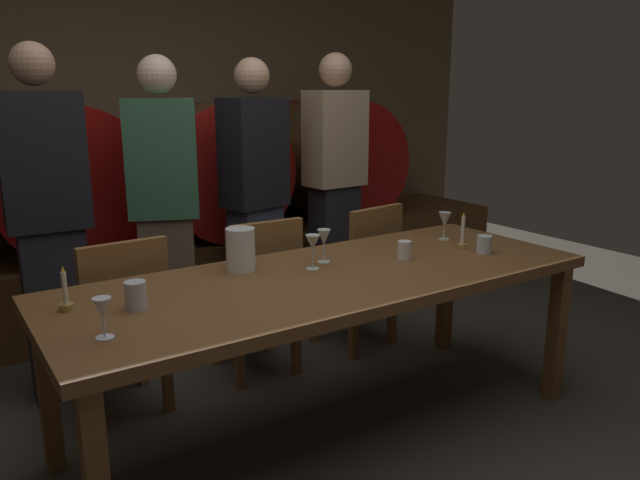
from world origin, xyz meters
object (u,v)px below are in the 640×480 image
at_px(wine_barrel_center_right, 209,169).
at_px(pitcher, 241,250).
at_px(wine_glass_center_right, 324,239).
at_px(cup_right, 484,244).
at_px(guest_far_right, 335,185).
at_px(cup_center, 404,250).
at_px(guest_far_left, 49,224).
at_px(wine_glass_far_left, 103,310).
at_px(wine_barrel_center_left, 62,180).
at_px(guest_center_right, 255,198).
at_px(dining_table, 329,289).
at_px(wine_glass_far_right, 445,221).
at_px(candle_right, 462,239).
at_px(wine_barrel_far_right, 330,160).
at_px(chair_center, 259,289).
at_px(cup_left, 136,295).
at_px(wine_glass_center_left, 313,244).
at_px(chair_right, 362,270).
at_px(candle_left, 66,299).
at_px(guest_center_left, 165,208).
at_px(chair_left, 121,319).

xyz_separation_m(wine_barrel_center_right, pitcher, (-0.63, -1.75, -0.13)).
relative_size(wine_glass_center_right, cup_right, 1.81).
distance_m(guest_far_right, cup_center, 1.33).
bearing_deg(guest_far_left, wine_glass_far_left, 89.89).
xyz_separation_m(wine_barrel_center_left, guest_center_right, (0.96, -0.78, -0.09)).
bearing_deg(pitcher, dining_table, -41.96).
relative_size(pitcher, wine_glass_far_right, 1.30).
height_order(guest_far_left, candle_right, guest_far_left).
height_order(guest_center_right, cup_right, guest_center_right).
distance_m(dining_table, pitcher, 0.43).
bearing_deg(wine_glass_center_right, guest_far_left, 138.84).
bearing_deg(wine_barrel_center_left, dining_table, -71.69).
xyz_separation_m(wine_barrel_far_right, pitcher, (-1.68, -1.75, -0.13)).
height_order(guest_far_left, guest_center_right, guest_far_left).
distance_m(chair_center, cup_left, 1.12).
distance_m(chair_center, wine_glass_far_left, 1.38).
height_order(chair_center, cup_center, chair_center).
bearing_deg(wine_glass_center_left, cup_right, -15.12).
xyz_separation_m(chair_right, pitcher, (-1.00, -0.41, 0.36)).
distance_m(guest_center_right, guest_far_right, 0.61).
height_order(wine_barrel_center_left, chair_center, wine_barrel_center_left).
xyz_separation_m(wine_barrel_center_right, guest_center_right, (-0.04, -0.78, -0.09)).
bearing_deg(wine_barrel_center_left, candle_left, -101.58).
height_order(guest_center_left, wine_glass_center_right, guest_center_left).
height_order(guest_far_left, wine_glass_far_left, guest_far_left).
distance_m(wine_glass_center_right, cup_left, 0.93).
bearing_deg(wine_glass_center_left, pitcher, 149.89).
bearing_deg(chair_center, guest_far_right, -145.19).
bearing_deg(cup_left, pitcher, 23.26).
height_order(wine_barrel_center_left, wine_barrel_far_right, same).
height_order(chair_left, cup_center, chair_left).
distance_m(guest_center_left, candle_left, 1.30).
bearing_deg(cup_left, wine_barrel_center_left, 85.23).
bearing_deg(cup_right, candle_left, 171.39).
relative_size(dining_table, wine_glass_far_right, 16.24).
distance_m(guest_far_left, wine_glass_center_right, 1.35).
relative_size(wine_barrel_center_left, chair_left, 1.08).
bearing_deg(guest_center_right, wine_barrel_far_right, -158.19).
distance_m(wine_barrel_center_left, wine_glass_far_left, 2.22).
relative_size(chair_left, guest_far_right, 0.50).
height_order(candle_right, wine_glass_center_left, candle_right).
relative_size(chair_left, wine_glass_far_left, 6.43).
height_order(chair_left, guest_far_right, guest_far_right).
relative_size(wine_glass_far_left, wine_glass_center_left, 0.87).
height_order(wine_glass_far_left, cup_center, wine_glass_far_left).
bearing_deg(chair_center, candle_left, 28.81).
bearing_deg(candle_right, cup_left, 178.49).
distance_m(guest_far_left, cup_left, 1.03).
bearing_deg(chair_right, cup_left, 14.54).
relative_size(guest_center_left, pitcher, 8.96).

